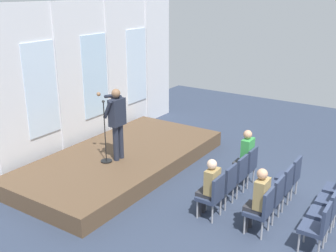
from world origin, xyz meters
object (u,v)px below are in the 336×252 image
at_px(chair_r0_c2, 237,173).
at_px(chair_r2_c2, 334,198).
at_px(audience_r0_c3, 245,155).
at_px(chair_r1_c1, 273,196).
at_px(chair_r1_c0, 262,209).
at_px(audience_r1_c0, 259,198).
at_px(audience_r0_c0, 210,185).
at_px(chair_r1_c2, 282,185).
at_px(chair_r0_c3, 248,164).
at_px(chair_r1_c3, 291,174).
at_px(chair_r0_c0, 213,194).
at_px(chair_r2_c1, 326,211).
at_px(chair_r2_c0, 318,225).
at_px(chair_r0_c1, 226,183).
at_px(mic_stand, 106,149).
at_px(speaker, 117,119).

bearing_deg(chair_r0_c2, chair_r2_c2, -90.00).
distance_m(audience_r0_c3, chair_r1_c1, 1.62).
bearing_deg(chair_r1_c0, audience_r1_c0, 90.00).
xyz_separation_m(audience_r0_c0, chair_r1_c2, (1.17, -1.10, -0.17)).
height_order(chair_r0_c3, chair_r1_c2, same).
bearing_deg(chair_r1_c3, chair_r1_c2, 180.00).
relative_size(chair_r0_c3, audience_r0_c3, 0.69).
distance_m(chair_r0_c0, audience_r1_c0, 0.96).
distance_m(audience_r0_c0, chair_r0_c2, 1.18).
distance_m(chair_r0_c0, chair_r2_c2, 2.35).
bearing_deg(chair_r1_c1, chair_r0_c0, 119.78).
bearing_deg(chair_r0_c3, chair_r1_c2, -119.78).
bearing_deg(audience_r0_c3, chair_r0_c3, -90.00).
bearing_deg(chair_r2_c1, chair_r1_c3, 41.14).
relative_size(chair_r1_c3, chair_r2_c0, 1.00).
bearing_deg(chair_r0_c2, audience_r0_c3, 7.73).
height_order(chair_r0_c1, chair_r1_c3, same).
bearing_deg(chair_r0_c3, chair_r2_c2, -105.97).
bearing_deg(chair_r0_c3, chair_r0_c1, 180.00).
distance_m(mic_stand, chair_r1_c1, 4.09).
bearing_deg(chair_r2_c1, chair_r0_c3, 60.22).
height_order(audience_r0_c0, chair_r2_c2, audience_r0_c0).
height_order(mic_stand, audience_r1_c0, mic_stand).
distance_m(chair_r0_c0, chair_r0_c3, 1.75).
bearing_deg(audience_r1_c0, chair_r0_c0, 90.00).
xyz_separation_m(audience_r1_c0, chair_r1_c1, (0.58, -0.08, -0.20)).
xyz_separation_m(chair_r0_c2, chair_r1_c1, (-0.58, -1.02, 0.00)).
xyz_separation_m(speaker, chair_r2_c0, (-0.55, -4.95, -0.91)).
xyz_separation_m(chair_r1_c2, chair_r2_c0, (-1.17, -1.02, 0.00)).
height_order(chair_r0_c0, audience_r0_c3, audience_r0_c3).
bearing_deg(audience_r0_c3, chair_r0_c0, -177.41).
distance_m(speaker, chair_r0_c2, 3.11).
xyz_separation_m(audience_r0_c3, chair_r2_c1, (-1.17, -2.12, -0.22)).
relative_size(chair_r0_c2, chair_r2_c2, 1.00).
bearing_deg(chair_r2_c1, mic_stand, 93.63).
xyz_separation_m(chair_r0_c3, chair_r2_c2, (-0.58, -2.04, 0.00)).
xyz_separation_m(speaker, chair_r0_c3, (1.20, -2.92, -0.91)).
relative_size(audience_r0_c0, chair_r2_c1, 1.35).
height_order(chair_r0_c2, chair_r1_c3, same).
height_order(chair_r0_c2, chair_r2_c1, same).
distance_m(chair_r1_c3, chair_r2_c1, 1.55).
xyz_separation_m(audience_r0_c3, audience_r1_c0, (-1.75, -1.02, -0.01)).
xyz_separation_m(chair_r0_c3, chair_r1_c0, (-1.75, -1.02, 0.00)).
distance_m(chair_r0_c3, chair_r2_c2, 2.12).
height_order(chair_r0_c2, chair_r2_c0, same).
distance_m(speaker, audience_r0_c0, 2.98).
distance_m(audience_r0_c3, chair_r2_c1, 2.43).
relative_size(chair_r1_c1, chair_r2_c0, 1.00).
xyz_separation_m(mic_stand, chair_r0_c0, (-0.26, -3.05, -0.21)).
bearing_deg(audience_r0_c3, mic_stand, 116.64).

